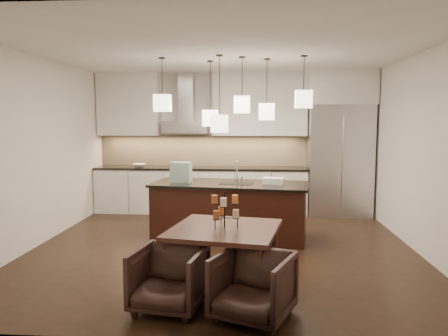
# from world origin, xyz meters

# --- Properties ---
(floor) EXTENTS (5.50, 5.50, 0.02)m
(floor) POSITION_xyz_m (0.00, 0.00, -0.01)
(floor) COLOR black
(floor) RESTS_ON ground
(ceiling) EXTENTS (5.50, 5.50, 0.02)m
(ceiling) POSITION_xyz_m (0.00, 0.00, 2.81)
(ceiling) COLOR white
(ceiling) RESTS_ON wall_back
(wall_back) EXTENTS (5.50, 0.02, 2.80)m
(wall_back) POSITION_xyz_m (0.00, 2.76, 1.40)
(wall_back) COLOR silver
(wall_back) RESTS_ON ground
(wall_front) EXTENTS (5.50, 0.02, 2.80)m
(wall_front) POSITION_xyz_m (0.00, -2.76, 1.40)
(wall_front) COLOR silver
(wall_front) RESTS_ON ground
(wall_left) EXTENTS (0.02, 5.50, 2.80)m
(wall_left) POSITION_xyz_m (-2.76, 0.00, 1.40)
(wall_left) COLOR silver
(wall_left) RESTS_ON ground
(wall_right) EXTENTS (0.02, 5.50, 2.80)m
(wall_right) POSITION_xyz_m (2.76, 0.00, 1.40)
(wall_right) COLOR silver
(wall_right) RESTS_ON ground
(refrigerator) EXTENTS (1.20, 0.72, 2.15)m
(refrigerator) POSITION_xyz_m (2.10, 2.38, 1.07)
(refrigerator) COLOR #B7B7BA
(refrigerator) RESTS_ON floor
(fridge_panel) EXTENTS (1.26, 0.72, 0.65)m
(fridge_panel) POSITION_xyz_m (2.10, 2.38, 2.47)
(fridge_panel) COLOR silver
(fridge_panel) RESTS_ON refrigerator
(lower_cabinets) EXTENTS (4.21, 0.62, 0.88)m
(lower_cabinets) POSITION_xyz_m (-0.62, 2.43, 0.44)
(lower_cabinets) COLOR silver
(lower_cabinets) RESTS_ON floor
(countertop) EXTENTS (4.21, 0.66, 0.04)m
(countertop) POSITION_xyz_m (-0.62, 2.43, 0.90)
(countertop) COLOR black
(countertop) RESTS_ON lower_cabinets
(backsplash) EXTENTS (4.21, 0.02, 0.63)m
(backsplash) POSITION_xyz_m (-0.62, 2.73, 1.24)
(backsplash) COLOR #C7B188
(backsplash) RESTS_ON countertop
(upper_cab_left) EXTENTS (1.25, 0.35, 1.25)m
(upper_cab_left) POSITION_xyz_m (-2.10, 2.57, 2.17)
(upper_cab_left) COLOR silver
(upper_cab_left) RESTS_ON wall_back
(upper_cab_right) EXTENTS (1.85, 0.35, 1.25)m
(upper_cab_right) POSITION_xyz_m (0.55, 2.57, 2.17)
(upper_cab_right) COLOR silver
(upper_cab_right) RESTS_ON wall_back
(hood_canopy) EXTENTS (0.90, 0.52, 0.24)m
(hood_canopy) POSITION_xyz_m (-0.93, 2.48, 1.72)
(hood_canopy) COLOR #B7B7BA
(hood_canopy) RESTS_ON wall_back
(hood_chimney) EXTENTS (0.30, 0.28, 0.96)m
(hood_chimney) POSITION_xyz_m (-0.93, 2.59, 2.32)
(hood_chimney) COLOR #B7B7BA
(hood_chimney) RESTS_ON hood_canopy
(fruit_bowl) EXTENTS (0.33, 0.33, 0.06)m
(fruit_bowl) POSITION_xyz_m (-1.86, 2.38, 0.95)
(fruit_bowl) COLOR silver
(fruit_bowl) RESTS_ON countertop
(island_body) EXTENTS (2.47, 1.27, 0.83)m
(island_body) POSITION_xyz_m (0.07, 0.59, 0.42)
(island_body) COLOR black
(island_body) RESTS_ON floor
(island_top) EXTENTS (2.56, 1.36, 0.04)m
(island_top) POSITION_xyz_m (0.07, 0.59, 0.85)
(island_top) COLOR black
(island_top) RESTS_ON island_body
(faucet) EXTENTS (0.13, 0.24, 0.36)m
(faucet) POSITION_xyz_m (0.18, 0.67, 1.05)
(faucet) COLOR silver
(faucet) RESTS_ON island_top
(tote_bag) EXTENTS (0.34, 0.21, 0.32)m
(tote_bag) POSITION_xyz_m (-0.72, 0.62, 1.03)
(tote_bag) COLOR #24644D
(tote_bag) RESTS_ON island_top
(food_container) EXTENTS (0.35, 0.27, 0.09)m
(food_container) POSITION_xyz_m (0.74, 0.55, 0.92)
(food_container) COLOR silver
(food_container) RESTS_ON island_top
(dining_table) EXTENTS (1.32, 1.32, 0.68)m
(dining_table) POSITION_xyz_m (0.13, -1.54, 0.34)
(dining_table) COLOR black
(dining_table) RESTS_ON floor
(candelabra) EXTENTS (0.38, 0.38, 0.40)m
(candelabra) POSITION_xyz_m (0.13, -1.54, 0.88)
(candelabra) COLOR black
(candelabra) RESTS_ON dining_table
(candle_a) EXTENTS (0.08, 0.08, 0.09)m
(candle_a) POSITION_xyz_m (0.25, -1.56, 0.84)
(candle_a) COLOR beige
(candle_a) RESTS_ON candelabra
(candle_b) EXTENTS (0.08, 0.08, 0.09)m
(candle_b) POSITION_xyz_m (0.08, -1.42, 0.84)
(candle_b) COLOR #CF6722
(candle_b) RESTS_ON candelabra
(candle_c) EXTENTS (0.08, 0.08, 0.09)m
(candle_c) POSITION_xyz_m (0.04, -1.64, 0.84)
(candle_c) COLOR #954C23
(candle_c) RESTS_ON candelabra
(candle_d) EXTENTS (0.08, 0.08, 0.09)m
(candle_d) POSITION_xyz_m (0.24, -1.48, 0.99)
(candle_d) COLOR #CF6722
(candle_d) RESTS_ON candelabra
(candle_e) EXTENTS (0.08, 0.08, 0.09)m
(candle_e) POSITION_xyz_m (0.01, -1.50, 0.99)
(candle_e) COLOR #954C23
(candle_e) RESTS_ON candelabra
(candle_f) EXTENTS (0.08, 0.08, 0.09)m
(candle_f) POSITION_xyz_m (0.12, -1.66, 0.99)
(candle_f) COLOR beige
(candle_f) RESTS_ON candelabra
(armchair_left) EXTENTS (0.77, 0.78, 0.62)m
(armchair_left) POSITION_xyz_m (-0.38, -2.14, 0.31)
(armchair_left) COLOR black
(armchair_left) RESTS_ON floor
(armchair_right) EXTENTS (0.88, 0.89, 0.63)m
(armchair_right) POSITION_xyz_m (0.45, -2.29, 0.31)
(armchair_right) COLOR black
(armchair_right) RESTS_ON floor
(pendant_a) EXTENTS (0.24, 0.24, 0.26)m
(pendant_a) POSITION_xyz_m (-0.96, 0.42, 2.12)
(pendant_a) COLOR beige
(pendant_a) RESTS_ON ceiling
(pendant_b) EXTENTS (0.24, 0.24, 0.26)m
(pendant_b) POSITION_xyz_m (-0.26, 0.81, 1.89)
(pendant_b) COLOR beige
(pendant_b) RESTS_ON ceiling
(pendant_c) EXTENTS (0.24, 0.24, 0.26)m
(pendant_c) POSITION_xyz_m (0.26, 0.41, 2.09)
(pendant_c) COLOR beige
(pendant_c) RESTS_ON ceiling
(pendant_d) EXTENTS (0.24, 0.24, 0.26)m
(pendant_d) POSITION_xyz_m (0.63, 0.64, 1.99)
(pendant_d) COLOR beige
(pendant_d) RESTS_ON ceiling
(pendant_e) EXTENTS (0.24, 0.24, 0.26)m
(pendant_e) POSITION_xyz_m (1.17, 0.35, 2.16)
(pendant_e) COLOR beige
(pendant_e) RESTS_ON ceiling
(pendant_f) EXTENTS (0.24, 0.24, 0.26)m
(pendant_f) POSITION_xyz_m (-0.07, 0.21, 1.81)
(pendant_f) COLOR beige
(pendant_f) RESTS_ON ceiling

